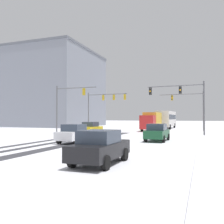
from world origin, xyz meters
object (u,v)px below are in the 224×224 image
at_px(office_building_far_left_block, 43,90).
at_px(traffic_signal_near_right, 183,97).
at_px(car_dark_green_second, 157,132).
at_px(car_white_third, 75,133).
at_px(car_yellow_cab_lead, 91,128).
at_px(car_black_fourth, 100,147).
at_px(traffic_signal_far_right, 190,104).
at_px(bus_oncoming, 166,118).
at_px(traffic_signal_far_left, 103,102).
at_px(traffic_signal_near_left, 67,101).
at_px(box_truck_delivery, 151,121).

bearing_deg(office_building_far_left_block, traffic_signal_near_right, -32.21).
xyz_separation_m(car_dark_green_second, car_white_third, (-6.55, -3.96, 0.00)).
relative_size(car_yellow_cab_lead, car_black_fourth, 0.99).
bearing_deg(traffic_signal_near_right, traffic_signal_far_right, 88.37).
relative_size(car_dark_green_second, bus_oncoming, 0.38).
height_order(car_yellow_cab_lead, office_building_far_left_block, office_building_far_left_block).
relative_size(traffic_signal_far_right, traffic_signal_far_left, 1.02).
xyz_separation_m(car_yellow_cab_lead, office_building_far_left_block, (-25.39, 25.01, 8.58)).
bearing_deg(bus_oncoming, traffic_signal_near_right, -76.46).
xyz_separation_m(traffic_signal_far_right, traffic_signal_near_left, (-15.11, -14.08, -0.08)).
bearing_deg(bus_oncoming, car_yellow_cab_lead, -108.81).
xyz_separation_m(traffic_signal_near_right, bus_oncoming, (-4.49, 18.65, -2.69)).
relative_size(car_dark_green_second, box_truck_delivery, 0.56).
xyz_separation_m(traffic_signal_far_right, office_building_far_left_block, (-37.19, 11.28, 4.90)).
relative_size(traffic_signal_near_right, car_yellow_cab_lead, 1.68).
bearing_deg(bus_oncoming, car_black_fourth, -87.01).
bearing_deg(box_truck_delivery, car_black_fourth, -83.86).
xyz_separation_m(car_white_third, office_building_far_left_block, (-28.49, 35.08, 8.58)).
bearing_deg(office_building_far_left_block, car_dark_green_second, -41.61).
height_order(traffic_signal_far_left, car_white_third, traffic_signal_far_left).
height_order(traffic_signal_near_right, office_building_far_left_block, office_building_far_left_block).
bearing_deg(traffic_signal_near_right, office_building_far_left_block, 147.79).
xyz_separation_m(traffic_signal_far_left, car_yellow_cab_lead, (2.10, -9.60, -4.01)).
distance_m(traffic_signal_near_left, office_building_far_left_block, 34.00).
xyz_separation_m(traffic_signal_near_left, box_truck_delivery, (9.17, 11.11, -2.79)).
height_order(traffic_signal_far_left, bus_oncoming, traffic_signal_far_left).
bearing_deg(car_dark_green_second, box_truck_delivery, 102.66).
height_order(car_dark_green_second, car_black_fourth, same).
distance_m(car_dark_green_second, box_truck_delivery, 17.31).
bearing_deg(car_black_fourth, office_building_far_left_block, 128.40).
height_order(car_white_third, box_truck_delivery, box_truck_delivery).
height_order(car_black_fourth, bus_oncoming, bus_oncoming).
bearing_deg(office_building_far_left_block, traffic_signal_far_left, -33.49).
distance_m(traffic_signal_near_right, office_building_far_left_block, 43.81).
distance_m(traffic_signal_near_right, car_yellow_cab_lead, 12.23).
distance_m(car_yellow_cab_lead, car_dark_green_second, 11.42).
xyz_separation_m(traffic_signal_far_right, bus_oncoming, (-4.83, 6.73, -2.51)).
bearing_deg(traffic_signal_far_left, office_building_far_left_block, 146.51).
height_order(traffic_signal_far_right, car_yellow_cab_lead, traffic_signal_far_right).
relative_size(traffic_signal_far_left, bus_oncoming, 0.64).
bearing_deg(car_black_fourth, car_yellow_cab_lead, 116.08).
xyz_separation_m(car_black_fourth, office_building_far_left_block, (-34.38, 43.39, 8.58)).
relative_size(car_yellow_cab_lead, car_white_third, 1.00).
height_order(car_black_fourth, office_building_far_left_block, office_building_far_left_block).
distance_m(traffic_signal_near_right, traffic_signal_far_right, 11.93).
xyz_separation_m(traffic_signal_near_left, car_dark_green_second, (12.96, -5.75, -3.61)).
bearing_deg(traffic_signal_far_right, bus_oncoming, 125.70).
bearing_deg(car_dark_green_second, car_yellow_cab_lead, 147.68).
distance_m(traffic_signal_far_right, office_building_far_left_block, 39.17).
height_order(traffic_signal_far_right, box_truck_delivery, traffic_signal_far_right).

